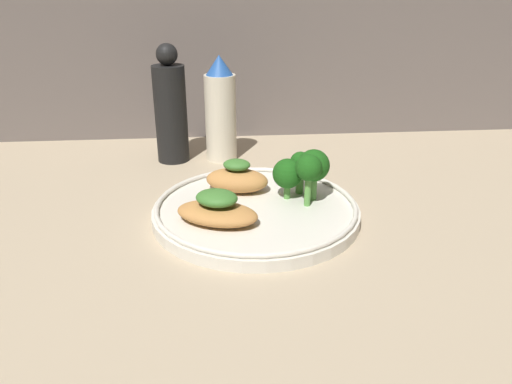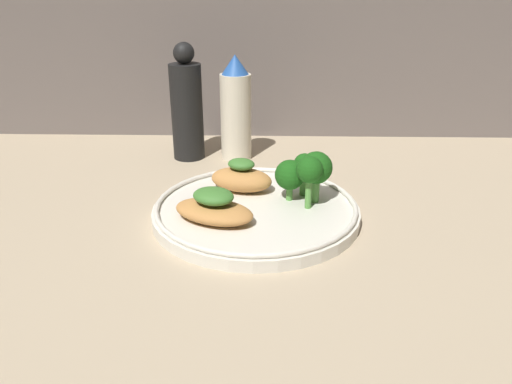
{
  "view_description": "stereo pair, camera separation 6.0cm",
  "coord_description": "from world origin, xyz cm",
  "px_view_note": "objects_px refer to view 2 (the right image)",
  "views": [
    {
      "loc": [
        -4.62,
        -54.42,
        27.37
      ],
      "look_at": [
        0.0,
        0.0,
        3.4
      ],
      "focal_mm": 35.0,
      "sensor_mm": 36.0,
      "label": 1
    },
    {
      "loc": [
        1.33,
        -54.6,
        27.37
      ],
      "look_at": [
        0.0,
        0.0,
        3.4
      ],
      "focal_mm": 35.0,
      "sensor_mm": 36.0,
      "label": 2
    }
  ],
  "objects_px": {
    "sauce_bottle": "(236,110)",
    "pepper_grinder": "(187,107)",
    "broccoli_bunch": "(305,171)",
    "plate": "(256,210)"
  },
  "relations": [
    {
      "from": "plate",
      "to": "broccoli_bunch",
      "type": "height_order",
      "value": "broccoli_bunch"
    },
    {
      "from": "sauce_bottle",
      "to": "pepper_grinder",
      "type": "height_order",
      "value": "pepper_grinder"
    },
    {
      "from": "pepper_grinder",
      "to": "sauce_bottle",
      "type": "bearing_deg",
      "value": -0.0
    },
    {
      "from": "plate",
      "to": "sauce_bottle",
      "type": "xyz_separation_m",
      "value": [
        -0.04,
        0.22,
        0.07
      ]
    },
    {
      "from": "broccoli_bunch",
      "to": "sauce_bottle",
      "type": "height_order",
      "value": "sauce_bottle"
    },
    {
      "from": "plate",
      "to": "sauce_bottle",
      "type": "distance_m",
      "value": 0.23
    },
    {
      "from": "broccoli_bunch",
      "to": "pepper_grinder",
      "type": "relative_size",
      "value": 0.39
    },
    {
      "from": "sauce_bottle",
      "to": "broccoli_bunch",
      "type": "bearing_deg",
      "value": -64.01
    },
    {
      "from": "plate",
      "to": "broccoli_bunch",
      "type": "bearing_deg",
      "value": 18.03
    },
    {
      "from": "broccoli_bunch",
      "to": "pepper_grinder",
      "type": "distance_m",
      "value": 0.26
    }
  ]
}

